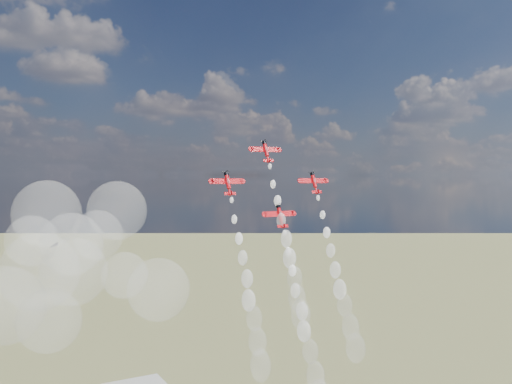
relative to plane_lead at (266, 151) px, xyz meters
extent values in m
cylinder|color=red|center=(0.00, 0.19, 0.42)|extent=(1.20, 2.86, 4.55)
cylinder|color=black|center=(0.00, 1.14, 2.61)|extent=(1.37, 1.59, 1.33)
cube|color=red|center=(0.00, 0.56, 0.53)|extent=(10.42, 0.85, 1.64)
cube|color=white|center=(-2.82, 0.66, 0.49)|extent=(4.10, 0.21, 0.44)
cube|color=white|center=(2.82, 0.66, 0.49)|extent=(4.10, 0.21, 0.44)
cube|color=red|center=(0.00, -1.46, -3.06)|extent=(3.76, 0.47, 0.90)
cube|color=red|center=(0.00, -2.12, -2.96)|extent=(0.12, 1.77, 1.60)
ellipsoid|color=silver|center=(0.00, -0.28, 0.52)|extent=(0.94, 1.61, 2.28)
cone|color=red|center=(0.00, -1.11, -2.47)|extent=(1.20, 1.98, 2.51)
cylinder|color=red|center=(-15.57, -4.15, -9.59)|extent=(1.20, 2.86, 4.55)
cylinder|color=black|center=(-15.57, -3.20, -7.39)|extent=(1.37, 1.59, 1.33)
cube|color=red|center=(-15.57, -3.77, -9.47)|extent=(10.42, 0.85, 1.64)
cube|color=white|center=(-18.39, -3.68, -9.51)|extent=(4.10, 0.21, 0.44)
cube|color=white|center=(-12.75, -3.68, -9.51)|extent=(4.10, 0.21, 0.44)
cube|color=red|center=(-15.57, -5.79, -13.06)|extent=(3.76, 0.47, 0.90)
cube|color=red|center=(-15.57, -6.45, -12.97)|extent=(0.12, 1.77, 1.60)
ellipsoid|color=silver|center=(-15.57, -4.61, -9.48)|extent=(0.94, 1.61, 2.28)
cone|color=red|center=(-15.57, -5.44, -12.47)|extent=(1.20, 1.98, 2.51)
cylinder|color=red|center=(15.57, -4.15, -9.59)|extent=(1.20, 2.86, 4.55)
cylinder|color=black|center=(15.57, -3.20, -7.39)|extent=(1.37, 1.59, 1.33)
cube|color=red|center=(15.57, -3.77, -9.47)|extent=(10.42, 0.85, 1.64)
cube|color=white|center=(12.75, -3.68, -9.51)|extent=(4.10, 0.21, 0.44)
cube|color=white|center=(18.39, -3.68, -9.51)|extent=(4.10, 0.21, 0.44)
cube|color=red|center=(15.57, -5.79, -13.06)|extent=(3.76, 0.47, 0.90)
cube|color=red|center=(15.57, -6.45, -12.97)|extent=(0.12, 1.77, 1.60)
ellipsoid|color=silver|center=(15.57, -4.61, -9.48)|extent=(0.94, 1.61, 2.28)
cone|color=red|center=(15.57, -5.44, -12.47)|extent=(1.20, 1.98, 2.51)
cylinder|color=red|center=(0.00, -8.48, -19.59)|extent=(1.20, 2.86, 4.55)
cylinder|color=black|center=(0.00, -7.53, -17.40)|extent=(1.37, 1.59, 1.33)
cube|color=red|center=(0.00, -8.10, -19.47)|extent=(10.42, 0.85, 1.64)
cube|color=white|center=(-2.82, -8.01, -19.52)|extent=(4.10, 0.21, 0.44)
cube|color=white|center=(2.82, -8.01, -19.52)|extent=(4.10, 0.21, 0.44)
cube|color=red|center=(0.00, -10.12, -23.07)|extent=(3.76, 0.47, 0.90)
cube|color=red|center=(0.00, -10.78, -22.97)|extent=(0.12, 1.77, 1.60)
ellipsoid|color=silver|center=(0.00, -8.94, -19.48)|extent=(0.94, 1.61, 2.28)
cone|color=red|center=(0.00, -9.77, -22.47)|extent=(1.20, 1.98, 2.51)
sphere|color=white|center=(0.13, -2.14, -4.92)|extent=(1.05, 1.05, 1.05)
sphere|color=white|center=(-0.11, -4.51, -10.47)|extent=(1.56, 1.56, 1.56)
sphere|color=white|center=(0.19, -6.73, -15.60)|extent=(2.08, 2.08, 2.08)
sphere|color=white|center=(0.05, -9.13, -21.38)|extent=(2.59, 2.59, 2.59)
sphere|color=white|center=(0.34, -11.63, -26.80)|extent=(3.10, 3.10, 3.10)
sphere|color=white|center=(0.25, -13.56, -32.35)|extent=(3.61, 3.61, 3.61)
sphere|color=white|center=(0.32, -16.18, -37.71)|extent=(4.12, 4.12, 4.12)
sphere|color=white|center=(-0.56, -18.88, -43.01)|extent=(4.63, 4.63, 4.63)
sphere|color=white|center=(-0.32, -20.47, -47.58)|extent=(5.14, 5.14, 5.14)
sphere|color=white|center=(-15.45, -6.52, -14.98)|extent=(1.05, 1.05, 1.05)
sphere|color=white|center=(-15.68, -8.71, -20.50)|extent=(1.56, 1.56, 1.56)
sphere|color=white|center=(-15.32, -10.97, -25.93)|extent=(2.08, 2.08, 2.08)
sphere|color=white|center=(-15.32, -13.28, -31.12)|extent=(2.59, 2.59, 2.59)
sphere|color=white|center=(-15.20, -15.77, -36.71)|extent=(3.10, 3.10, 3.10)
sphere|color=white|center=(-15.85, -17.87, -42.32)|extent=(3.61, 3.61, 3.61)
sphere|color=white|center=(-15.45, -20.34, -46.90)|extent=(4.12, 4.12, 4.12)
sphere|color=white|center=(-15.47, -22.27, -52.76)|extent=(4.63, 4.63, 4.63)
sphere|color=white|center=(-16.13, -25.08, -58.27)|extent=(5.14, 5.14, 5.14)
sphere|color=white|center=(15.58, -6.50, -14.97)|extent=(1.05, 1.05, 1.05)
sphere|color=white|center=(15.73, -8.75, -20.30)|extent=(1.56, 1.56, 1.56)
sphere|color=white|center=(15.56, -11.25, -25.73)|extent=(2.08, 2.08, 2.08)
sphere|color=white|center=(15.46, -13.47, -31.09)|extent=(2.59, 2.59, 2.59)
sphere|color=white|center=(15.59, -15.71, -36.84)|extent=(3.10, 3.10, 3.10)
sphere|color=white|center=(15.18, -18.49, -42.31)|extent=(3.61, 3.61, 3.61)
sphere|color=white|center=(15.39, -20.67, -46.78)|extent=(4.12, 4.12, 4.12)
sphere|color=white|center=(15.86, -22.88, -52.89)|extent=(4.63, 4.63, 4.63)
sphere|color=white|center=(15.85, -25.27, -58.50)|extent=(5.14, 5.14, 5.14)
sphere|color=white|center=(0.13, -10.96, -25.10)|extent=(1.05, 1.05, 1.05)
sphere|color=white|center=(0.09, -13.13, -30.47)|extent=(1.56, 1.56, 1.56)
sphere|color=white|center=(0.02, -15.54, -35.75)|extent=(2.08, 2.08, 2.08)
sphere|color=white|center=(-0.22, -17.57, -41.27)|extent=(2.59, 2.59, 2.59)
sphere|color=white|center=(0.26, -20.29, -46.81)|extent=(3.10, 3.10, 3.10)
sphere|color=white|center=(-0.45, -22.37, -51.93)|extent=(3.61, 3.61, 3.61)
sphere|color=white|center=(0.14, -24.70, -57.17)|extent=(4.12, 4.12, 4.12)
sphere|color=white|center=(0.13, -27.33, -63.14)|extent=(4.63, 4.63, 4.63)
sphere|color=white|center=(-69.95, -4.01, -24.07)|extent=(12.73, 12.73, 12.73)
sphere|color=white|center=(-32.00, 11.15, -43.05)|extent=(19.42, 19.42, 19.42)
sphere|color=white|center=(-59.80, -1.19, -25.82)|extent=(16.47, 16.47, 16.47)
sphere|color=white|center=(-63.40, 16.78, -18.87)|extent=(19.48, 19.48, 19.48)
sphere|color=white|center=(-46.58, -3.98, -34.85)|extent=(12.64, 12.64, 12.64)
sphere|color=white|center=(-49.21, 16.33, -25.80)|extent=(15.13, 15.13, 15.13)
sphere|color=white|center=(-45.63, 7.25, -17.91)|extent=(17.08, 17.08, 17.08)
sphere|color=white|center=(-66.39, 10.72, -34.50)|extent=(21.72, 21.72, 21.72)
sphere|color=white|center=(-59.72, -2.88, -32.90)|extent=(17.66, 17.66, 17.66)
sphere|color=white|center=(-74.94, 9.61, -42.67)|extent=(20.87, 20.87, 20.87)
sphere|color=white|center=(-65.51, -0.12, -45.64)|extent=(16.82, 16.82, 16.82)
camera|label=1|loc=(-85.90, -149.06, -7.71)|focal=38.00mm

